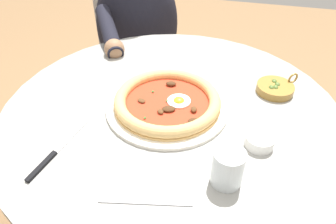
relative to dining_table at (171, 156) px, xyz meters
name	(u,v)px	position (x,y,z in m)	size (l,w,h in m)	color
dining_table	(171,156)	(0.00, 0.00, 0.00)	(0.92, 0.92, 0.75)	#999993
pizza_on_plate	(167,102)	(0.00, 0.01, 0.21)	(0.33, 0.33, 0.04)	white
water_glass	(228,169)	(-0.21, -0.17, 0.23)	(0.07, 0.07, 0.08)	silver
steak_knife	(50,157)	(-0.24, 0.22, 0.19)	(0.21, 0.05, 0.01)	silver
ramekin_capers	(260,141)	(-0.09, -0.23, 0.21)	(0.07, 0.07, 0.03)	white
olive_pan	(275,88)	(0.15, -0.27, 0.20)	(0.11, 0.12, 0.05)	olive
fork_utensil	(146,202)	(-0.30, -0.02, 0.19)	(0.05, 0.19, 0.00)	#BCBCC1
diner_person	(140,66)	(0.58, 0.29, -0.05)	(0.58, 0.43, 1.15)	#282833
cafe_chair_diner	(136,47)	(0.71, 0.35, -0.02)	(0.53, 0.53, 0.90)	beige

